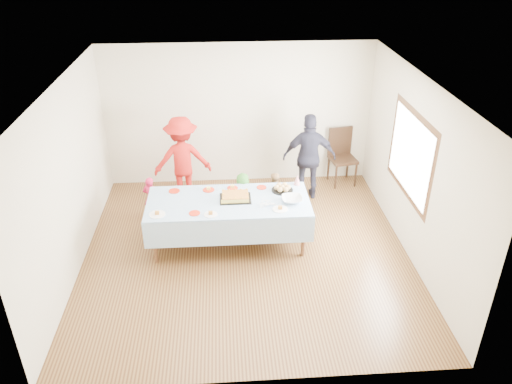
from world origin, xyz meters
TOP-DOWN VIEW (x-y plane):
  - ground at (0.00, 0.00)m, footprint 5.00×5.00m
  - room_walls at (0.05, 0.00)m, footprint 5.04×5.04m
  - party_table at (-0.26, 0.26)m, footprint 2.50×1.10m
  - birthday_cake at (-0.15, 0.31)m, footprint 0.48×0.37m
  - rolls_tray at (0.61, 0.53)m, footprint 0.34×0.34m
  - punch_bowl at (0.71, 0.16)m, footprint 0.32×0.32m
  - party_hat at (0.87, 0.72)m, footprint 0.11×0.11m
  - fork_pile at (0.32, 0.08)m, footprint 0.24×0.18m
  - plate_red_far_a at (-1.11, 0.63)m, footprint 0.18×0.18m
  - plate_red_far_b at (-0.56, 0.63)m, footprint 0.19×0.19m
  - plate_red_far_c at (-0.18, 0.66)m, footprint 0.17×0.17m
  - plate_red_far_d at (0.29, 0.65)m, footprint 0.16×0.16m
  - plate_red_near at (-0.76, -0.08)m, footprint 0.17×0.17m
  - plate_white_left at (-1.31, -0.08)m, footprint 0.24×0.24m
  - plate_white_mid at (-0.53, -0.13)m, footprint 0.20×0.20m
  - plate_white_right at (0.51, -0.06)m, footprint 0.23×0.23m
  - dining_chair at (1.98, 2.29)m, footprint 0.54×0.54m
  - toddler_left at (-1.57, 1.13)m, footprint 0.33×0.27m
  - toddler_mid at (-0.00, 0.90)m, footprint 0.48×0.36m
  - toddler_right at (0.54, 1.13)m, footprint 0.47×0.43m
  - adult_left at (-1.05, 1.80)m, footprint 1.09×0.70m
  - adult_right at (1.24, 1.70)m, footprint 0.98×0.47m

SIDE VIEW (x-z plane):
  - ground at x=0.00m, z-range 0.00..0.00m
  - toddler_right at x=0.54m, z-range 0.00..0.78m
  - toddler_left at x=-1.57m, z-range 0.00..0.79m
  - toddler_mid at x=0.00m, z-range 0.00..0.90m
  - dining_chair at x=1.98m, z-range 0.06..1.15m
  - party_table at x=-0.26m, z-range 0.33..1.11m
  - plate_red_far_a at x=-1.11m, z-range 0.78..0.79m
  - plate_red_far_b at x=-0.56m, z-range 0.78..0.79m
  - plate_red_far_c at x=-0.18m, z-range 0.78..0.79m
  - plate_red_far_d at x=0.29m, z-range 0.78..0.79m
  - plate_red_near at x=-0.76m, z-range 0.78..0.79m
  - plate_white_left at x=-1.31m, z-range 0.78..0.79m
  - plate_white_mid at x=-0.53m, z-range 0.78..0.79m
  - plate_white_right at x=0.51m, z-range 0.78..0.79m
  - adult_left at x=-1.05m, z-range 0.00..1.60m
  - adult_right at x=1.24m, z-range 0.00..1.62m
  - fork_pile at x=0.32m, z-range 0.78..0.85m
  - punch_bowl at x=0.71m, z-range 0.78..0.86m
  - birthday_cake at x=-0.15m, z-range 0.78..0.86m
  - rolls_tray at x=0.61m, z-range 0.77..0.87m
  - party_hat at x=0.87m, z-range 0.78..0.96m
  - room_walls at x=0.05m, z-range 0.41..3.13m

